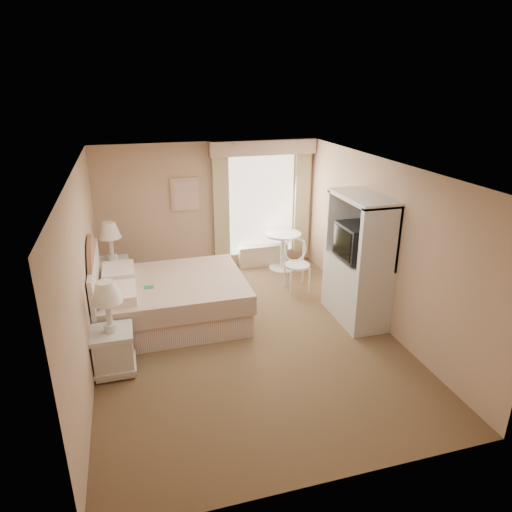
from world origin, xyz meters
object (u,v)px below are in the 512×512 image
object	(u,v)px
nightstand_near	(112,340)
armoire	(358,269)
bed	(163,299)
nightstand_far	(114,267)
cafe_chair	(296,260)
round_table	(283,245)

from	to	relation	value
nightstand_near	armoire	xyz separation A→B (m)	(3.65, 0.49, 0.35)
bed	nightstand_far	xyz separation A→B (m)	(-0.73, 1.29, 0.10)
bed	cafe_chair	bearing A→B (deg)	13.94
nightstand_far	armoire	xyz separation A→B (m)	(3.65, -1.98, 0.34)
bed	armoire	bearing A→B (deg)	-13.29
bed	cafe_chair	size ratio (longest dim) A/B	2.46
bed	armoire	distance (m)	3.04
nightstand_far	round_table	bearing A→B (deg)	4.27
bed	nightstand_far	bearing A→B (deg)	119.39
round_table	armoire	size ratio (longest dim) A/B	0.38
armoire	round_table	bearing A→B (deg)	101.26
nightstand_far	armoire	bearing A→B (deg)	-28.50
cafe_chair	round_table	bearing A→B (deg)	87.04
cafe_chair	armoire	bearing A→B (deg)	-67.10
cafe_chair	nightstand_far	bearing A→B (deg)	168.82
nightstand_far	round_table	size ratio (longest dim) A/B	1.71
nightstand_near	cafe_chair	distance (m)	3.61
round_table	nightstand_near	bearing A→B (deg)	-139.84
round_table	nightstand_far	bearing A→B (deg)	-175.73
nightstand_far	armoire	size ratio (longest dim) A/B	0.65
nightstand_near	nightstand_far	bearing A→B (deg)	90.00
armoire	cafe_chair	bearing A→B (deg)	111.64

